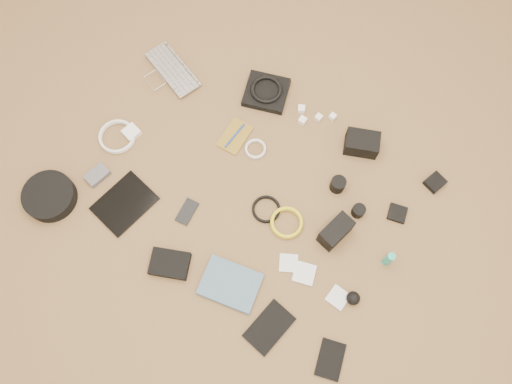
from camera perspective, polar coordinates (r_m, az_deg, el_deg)
The scene contains 33 objects.
laptop at distance 2.29m, azimuth -10.34°, elevation 13.02°, with size 0.28×0.20×0.02m, color silver.
headphone_pouch at distance 2.20m, azimuth 1.18°, elevation 11.32°, with size 0.18×0.17×0.03m, color black.
headphones at distance 2.18m, azimuth 1.20°, elevation 11.65°, with size 0.14×0.14×0.02m, color black.
charger_a at distance 2.17m, azimuth 5.20°, elevation 9.41°, with size 0.03×0.03×0.03m, color white.
charger_b at distance 2.16m, azimuth 7.17°, elevation 8.45°, with size 0.03×0.03×0.02m, color white.
charger_c at distance 2.17m, azimuth 8.75°, elevation 8.51°, with size 0.03×0.03×0.02m, color white.
charger_d at distance 2.15m, azimuth 5.34°, elevation 8.13°, with size 0.03×0.03×0.03m, color white.
dslr_camera at distance 2.11m, azimuth 12.00°, elevation 5.46°, with size 0.14×0.09×0.08m, color black.
lens_pouch at distance 2.15m, azimuth 19.78°, elevation 1.04°, with size 0.07×0.07×0.03m, color black.
notebook_olive at distance 2.12m, azimuth -2.43°, elevation 6.38°, with size 0.10×0.15×0.01m, color olive.
pen_blue at distance 2.11m, azimuth -2.44°, elevation 6.48°, with size 0.01×0.01×0.13m, color #123897.
cable_white_a at distance 2.09m, azimuth -0.06°, elevation 4.89°, with size 0.09×0.09×0.01m, color white.
lens_a at distance 2.03m, azimuth 9.34°, elevation 0.86°, with size 0.06×0.06×0.06m, color black.
lens_b at distance 2.01m, azimuth 11.62°, elevation -2.12°, with size 0.05×0.05×0.05m, color black.
card_reader at distance 2.06m, azimuth 15.84°, elevation -2.36°, with size 0.07×0.07×0.02m, color black.
power_brick at distance 2.18m, azimuth -14.04°, elevation 6.62°, with size 0.06×0.06×0.03m, color white.
cable_white_b at distance 2.19m, azimuth -15.54°, elevation 6.05°, with size 0.15×0.15×0.01m, color white.
cable_black at distance 1.99m, azimuth 1.16°, elevation -2.02°, with size 0.11×0.11×0.01m, color black.
cable_yellow at distance 1.98m, azimuth 3.51°, elevation -3.57°, with size 0.13×0.13×0.01m, color gold.
flash at distance 1.95m, azimuth 9.09°, elevation -4.49°, with size 0.07×0.13×0.10m, color black.
lens_cleaner at distance 1.96m, azimuth 14.90°, elevation -7.42°, with size 0.03×0.03×0.10m, color #1AAA96.
battery_charger at distance 2.14m, azimuth -17.69°, elevation 1.86°, with size 0.06×0.09×0.03m, color #505055.
tablet at distance 2.07m, azimuth -14.79°, elevation -1.28°, with size 0.18×0.23×0.01m, color black.
phone at distance 2.01m, azimuth -7.89°, elevation -2.26°, with size 0.05×0.11×0.01m, color black.
filter_case_left at distance 1.94m, azimuth 3.74°, elevation -8.11°, with size 0.07×0.07×0.01m, color silver.
filter_case_mid at distance 1.94m, azimuth 5.53°, elevation -9.23°, with size 0.08×0.08×0.01m, color silver.
filter_case_right at distance 1.94m, azimuth 9.35°, elevation -11.81°, with size 0.07×0.07×0.01m, color silver.
air_blower at distance 1.93m, azimuth 11.05°, elevation -11.82°, with size 0.05×0.05×0.05m, color black.
headphone_case at distance 2.15m, azimuth -22.52°, elevation -0.45°, with size 0.21×0.21×0.06m, color black.
drive_case at distance 1.95m, azimuth -9.82°, elevation -8.08°, with size 0.15×0.11×0.04m, color black.
paperback at distance 1.91m, azimuth -3.90°, elevation -12.70°, with size 0.16×0.22×0.02m, color #486279.
notebook_black_a at distance 1.91m, azimuth 1.52°, elevation -15.20°, with size 0.11×0.18×0.01m, color black.
notebook_black_b at distance 1.92m, azimuth 8.50°, elevation -18.41°, with size 0.09×0.13×0.01m, color black.
Camera 1 is at (0.37, -0.55, 1.91)m, focal length 35.00 mm.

